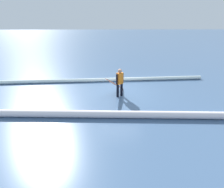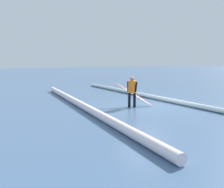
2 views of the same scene
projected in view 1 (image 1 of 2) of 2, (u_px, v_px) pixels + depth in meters
ground_plane at (120, 91)px, 11.23m from camera, size 121.23×121.23×0.00m
surfer at (120, 81)px, 10.20m from camera, size 0.43×0.40×1.56m
surfboard at (115, 84)px, 10.58m from camera, size 1.28×1.76×1.22m
wave_crest_foreground at (83, 80)px, 12.77m from camera, size 16.48×1.24×0.24m
wave_crest_midground at (108, 114)px, 8.22m from camera, size 15.30×1.02×0.33m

